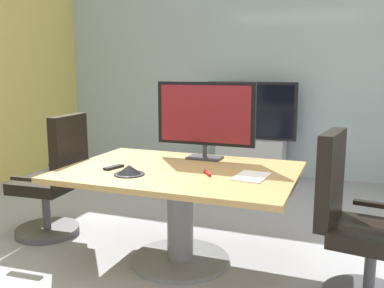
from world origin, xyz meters
TOP-DOWN VIEW (x-y plane):
  - ground_plane at (0.00, 0.00)m, footprint 7.66×7.66m
  - wall_back_glass_partition at (0.00, 3.33)m, footprint 6.27×0.10m
  - conference_table at (0.00, 0.26)m, footprint 1.72×1.20m
  - office_chair_left at (-1.25, 0.36)m, footprint 0.61×0.59m
  - office_chair_right at (1.25, 0.14)m, footprint 0.63×0.61m
  - tv_monitor at (0.05, 0.70)m, footprint 0.84×0.18m
  - wall_display_unit at (-0.08, 2.97)m, footprint 1.20×0.36m
  - conference_phone at (-0.27, -0.02)m, footprint 0.22×0.22m
  - remote_control at (-0.48, 0.11)m, footprint 0.10×0.18m
  - whiteboard_marker at (0.24, 0.18)m, footprint 0.09×0.12m
  - paper_notepad at (0.55, 0.23)m, footprint 0.24×0.32m

SIDE VIEW (x-z plane):
  - ground_plane at x=0.00m, z-range 0.00..0.00m
  - wall_display_unit at x=-0.08m, z-range -0.21..1.10m
  - office_chair_left at x=-1.25m, z-range -0.09..1.00m
  - office_chair_right at x=1.25m, z-range -0.09..1.00m
  - conference_table at x=0.00m, z-range 0.17..0.91m
  - paper_notepad at x=0.55m, z-range 0.74..0.74m
  - remote_control at x=-0.48m, z-range 0.74..0.75m
  - whiteboard_marker at x=0.24m, z-range 0.74..0.76m
  - conference_phone at x=-0.27m, z-range 0.73..0.80m
  - tv_monitor at x=0.05m, z-range 0.78..1.41m
  - wall_back_glass_partition at x=0.00m, z-range 0.00..2.94m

